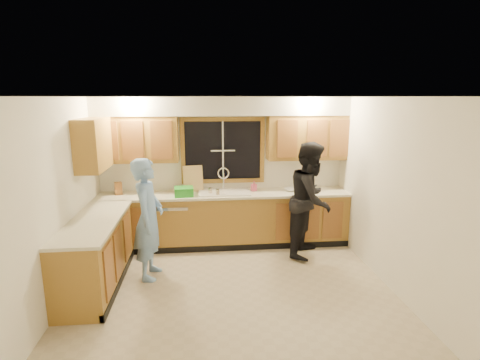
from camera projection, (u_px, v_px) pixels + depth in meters
name	position (u px, v px, depth m)	size (l,w,h in m)	color
floor	(232.00, 290.00, 4.95)	(4.20, 4.20, 0.00)	#B8A98E
ceiling	(231.00, 97.00, 4.41)	(4.20, 4.20, 0.00)	silver
wall_back	(223.00, 170.00, 6.52)	(4.20, 4.20, 0.00)	white
wall_left	(57.00, 204.00, 4.47)	(3.80, 3.80, 0.00)	white
wall_right	(392.00, 195.00, 4.88)	(3.80, 3.80, 0.00)	white
base_cabinets_back	(225.00, 220.00, 6.41)	(4.20, 0.60, 0.88)	#A67930
base_cabinets_left	(96.00, 254.00, 5.02)	(0.60, 1.90, 0.88)	#A67930
countertop_back	(224.00, 194.00, 6.29)	(4.20, 0.63, 0.04)	beige
countertop_left	(95.00, 221.00, 4.92)	(0.63, 1.90, 0.04)	beige
upper_cabinets_left	(136.00, 139.00, 6.10)	(1.35, 0.33, 0.75)	#A67930
upper_cabinets_right	(307.00, 138.00, 6.38)	(1.35, 0.33, 0.75)	#A67930
upper_cabinets_return	(93.00, 144.00, 5.45)	(0.33, 0.90, 0.75)	#A67930
soffit	(223.00, 106.00, 6.12)	(4.20, 0.35, 0.30)	beige
window_frame	(223.00, 151.00, 6.44)	(1.44, 0.03, 1.14)	black
sink	(224.00, 196.00, 6.32)	(0.86, 0.52, 0.57)	white
dishwasher	(174.00, 223.00, 6.32)	(0.60, 0.56, 0.82)	silver
stove	(83.00, 273.00, 4.46)	(0.58, 0.75, 0.90)	silver
man	(148.00, 219.00, 5.17)	(0.62, 0.41, 1.70)	#76A3DF
woman	(311.00, 199.00, 5.92)	(0.89, 0.69, 1.83)	black
knife_block	(118.00, 188.00, 6.18)	(0.11, 0.09, 0.21)	#925A28
cutting_board	(193.00, 179.00, 6.37)	(0.33, 0.02, 0.45)	tan
dish_crate	(184.00, 192.00, 6.11)	(0.30, 0.28, 0.14)	green
soap_bottle	(254.00, 186.00, 6.42)	(0.08, 0.08, 0.17)	#D65176
bowl	(290.00, 190.00, 6.43)	(0.21, 0.21, 0.05)	silver
can_left	(210.00, 191.00, 6.19)	(0.06, 0.06, 0.11)	beige
can_right	(218.00, 193.00, 6.08)	(0.06, 0.06, 0.11)	beige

